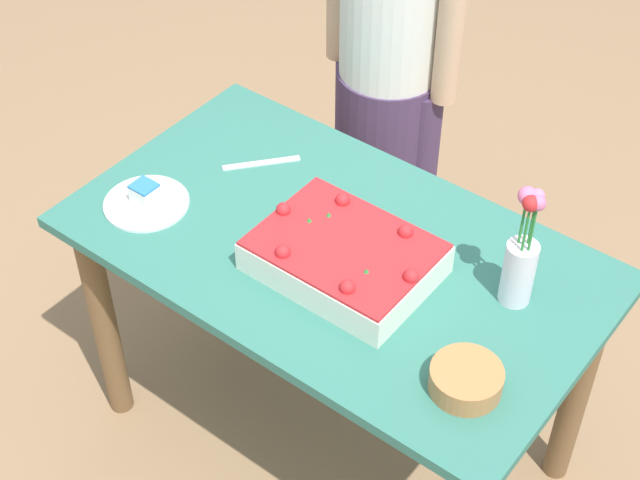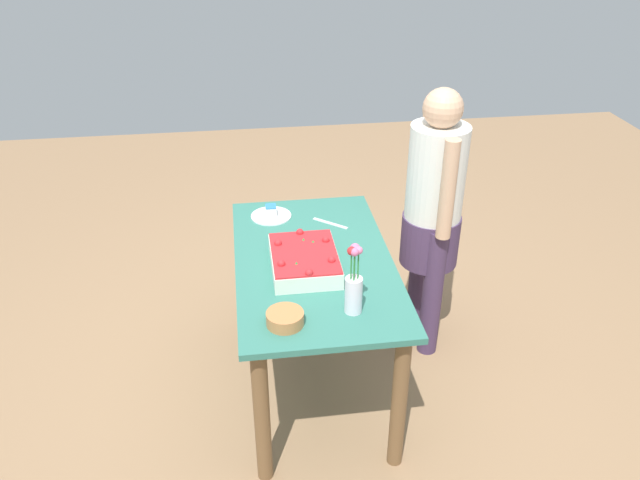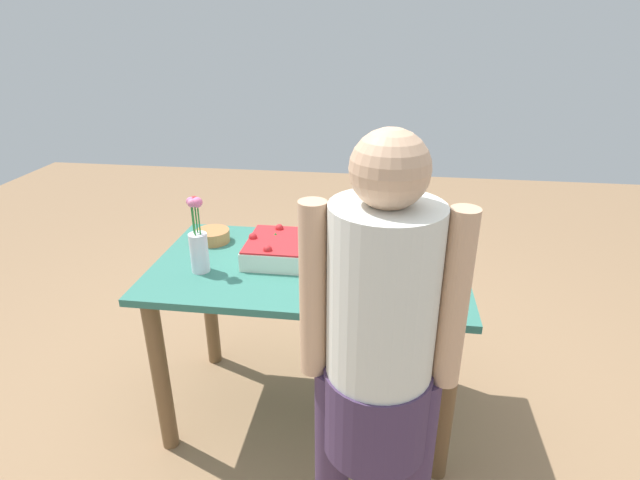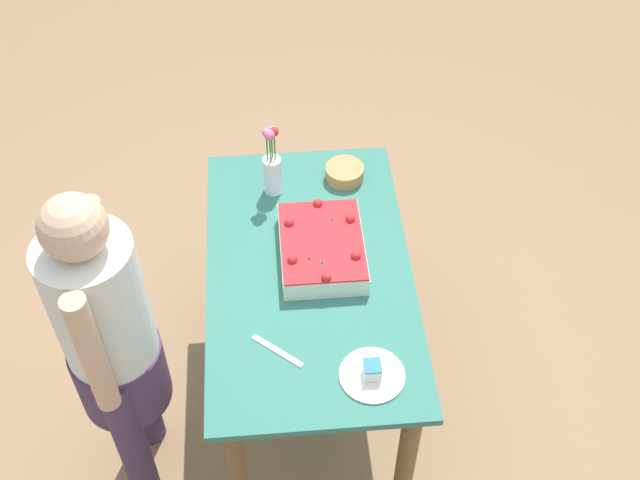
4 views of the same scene
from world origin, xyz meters
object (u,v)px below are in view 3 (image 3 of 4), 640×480
Objects in this scene: serving_plate_with_slice at (421,251)px; cake_knife at (392,285)px; fruit_bowl at (213,236)px; person_standing at (379,353)px; sheet_cake at (295,249)px; flower_vase at (198,243)px.

cake_knife is (-0.12, -0.30, -0.01)m from serving_plate_with_slice.
person_standing reaches higher than fruit_bowl.
fruit_bowl is 0.10× the size of person_standing.
sheet_cake is 0.27× the size of person_standing.
serving_plate_with_slice is at bearing -162.06° from cake_knife.
serving_plate_with_slice is at bearing -0.54° from fruit_bowl.
sheet_cake is at bearing -74.17° from cake_knife.
sheet_cake is 1.88× the size of serving_plate_with_slice.
cake_knife is 0.55m from person_standing.
person_standing is (-0.04, -0.54, 0.08)m from cake_knife.
sheet_cake is 0.45m from cake_knife.
sheet_cake is 0.82m from person_standing.
person_standing is (-0.16, -0.85, 0.06)m from serving_plate_with_slice.
flower_vase is at bearing -51.59° from cake_knife.
flower_vase reaches higher than sheet_cake.
fruit_bowl is (-0.05, 0.29, -0.10)m from flower_vase.
serving_plate_with_slice is 0.95m from fruit_bowl.
cake_knife is at bearing -3.91° from person_standing.
serving_plate_with_slice is 0.95m from flower_vase.
person_standing reaches higher than flower_vase.
flower_vase is (-0.36, -0.16, 0.08)m from sheet_cake.
flower_vase reaches higher than serving_plate_with_slice.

